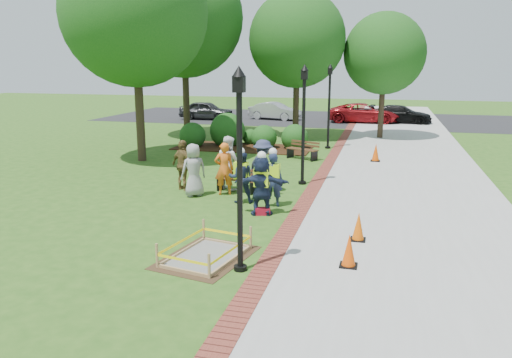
% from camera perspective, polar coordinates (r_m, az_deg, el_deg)
% --- Properties ---
extents(ground, '(100.00, 100.00, 0.00)m').
position_cam_1_polar(ground, '(13.83, -3.27, -5.02)').
color(ground, '#285116').
rests_on(ground, ground).
extents(sidewalk, '(6.00, 60.00, 0.02)m').
position_cam_1_polar(sidewalk, '(22.93, 16.67, 1.79)').
color(sidewalk, '#9E9E99').
rests_on(sidewalk, ground).
extents(brick_edging, '(0.50, 60.00, 0.03)m').
position_cam_1_polar(brick_edging, '(23.02, 8.57, 2.26)').
color(brick_edging, maroon).
rests_on(brick_edging, ground).
extents(mulch_bed, '(7.00, 3.00, 0.05)m').
position_cam_1_polar(mulch_bed, '(25.86, -1.48, 3.60)').
color(mulch_bed, '#381E0F').
rests_on(mulch_bed, ground).
extents(parking_lot, '(36.00, 12.00, 0.01)m').
position_cam_1_polar(parking_lot, '(39.94, 8.73, 6.82)').
color(parking_lot, black).
rests_on(parking_lot, ground).
extents(wet_concrete_pad, '(2.11, 2.59, 0.55)m').
position_cam_1_polar(wet_concrete_pad, '(11.40, -5.71, -7.85)').
color(wet_concrete_pad, '#47331E').
rests_on(wet_concrete_pad, ground).
extents(bench_near, '(1.49, 0.72, 0.77)m').
position_cam_1_polar(bench_near, '(17.05, -2.20, -0.63)').
color(bench_near, brown).
rests_on(bench_near, ground).
extents(bench_far, '(1.58, 1.07, 0.82)m').
position_cam_1_polar(bench_far, '(22.88, 5.30, 2.91)').
color(bench_far, '#50371B').
rests_on(bench_far, ground).
extents(cone_front, '(0.38, 0.38, 0.75)m').
position_cam_1_polar(cone_front, '(11.00, 10.58, -8.12)').
color(cone_front, black).
rests_on(cone_front, ground).
extents(cone_back, '(0.37, 0.37, 0.73)m').
position_cam_1_polar(cone_back, '(12.61, 11.63, -5.42)').
color(cone_back, black).
rests_on(cone_back, ground).
extents(cone_far, '(0.41, 0.41, 0.81)m').
position_cam_1_polar(cone_far, '(22.84, 13.52, 2.91)').
color(cone_far, black).
rests_on(cone_far, ground).
extents(toolbox, '(0.47, 0.34, 0.21)m').
position_cam_1_polar(toolbox, '(14.49, 0.77, -3.70)').
color(toolbox, '#AD0D26').
rests_on(toolbox, ground).
extents(lamp_near, '(0.28, 0.28, 4.26)m').
position_cam_1_polar(lamp_near, '(10.08, -1.89, 2.69)').
color(lamp_near, black).
rests_on(lamp_near, ground).
extents(lamp_mid, '(0.28, 0.28, 4.26)m').
position_cam_1_polar(lamp_mid, '(17.82, 5.46, 7.21)').
color(lamp_mid, black).
rests_on(lamp_mid, ground).
extents(lamp_far, '(0.28, 0.28, 4.26)m').
position_cam_1_polar(lamp_far, '(25.72, 8.37, 8.94)').
color(lamp_far, black).
rests_on(lamp_far, ground).
extents(tree_left, '(6.24, 6.24, 9.48)m').
position_cam_1_polar(tree_left, '(22.82, -13.72, 17.93)').
color(tree_left, '#3D2D1E').
rests_on(tree_left, ground).
extents(tree_back, '(5.41, 5.41, 8.30)m').
position_cam_1_polar(tree_back, '(29.09, 4.73, 15.61)').
color(tree_back, '#3D2D1E').
rests_on(tree_back, ground).
extents(tree_right, '(4.61, 4.61, 7.12)m').
position_cam_1_polar(tree_right, '(30.00, 14.47, 13.71)').
color(tree_right, '#3D2D1E').
rests_on(tree_right, ground).
extents(tree_far, '(6.72, 6.72, 10.15)m').
position_cam_1_polar(tree_far, '(29.85, -8.27, 17.77)').
color(tree_far, '#3D2D1E').
rests_on(tree_far, ground).
extents(shrub_a, '(1.38, 1.38, 1.38)m').
position_cam_1_polar(shrub_a, '(26.44, -7.24, 3.67)').
color(shrub_a, '#144614').
rests_on(shrub_a, ground).
extents(shrub_b, '(1.87, 1.87, 1.87)m').
position_cam_1_polar(shrub_b, '(26.74, -3.26, 3.86)').
color(shrub_b, '#144614').
rests_on(shrub_b, ground).
extents(shrub_c, '(1.31, 1.31, 1.31)m').
position_cam_1_polar(shrub_c, '(25.70, 0.92, 3.50)').
color(shrub_c, '#144614').
rests_on(shrub_c, ground).
extents(shrub_d, '(1.38, 1.38, 1.38)m').
position_cam_1_polar(shrub_d, '(25.63, 4.42, 3.44)').
color(shrub_d, '#144614').
rests_on(shrub_d, ground).
extents(shrub_e, '(0.88, 0.88, 0.88)m').
position_cam_1_polar(shrub_e, '(27.13, -0.59, 4.02)').
color(shrub_e, '#144614').
rests_on(shrub_e, ground).
extents(casual_person_a, '(0.66, 0.64, 1.75)m').
position_cam_1_polar(casual_person_a, '(16.46, -7.14, 1.01)').
color(casual_person_a, gray).
rests_on(casual_person_a, ground).
extents(casual_person_b, '(0.66, 0.56, 1.75)m').
position_cam_1_polar(casual_person_b, '(16.57, -3.66, 1.18)').
color(casual_person_b, orange).
rests_on(casual_person_b, ground).
extents(casual_person_c, '(0.70, 0.68, 1.87)m').
position_cam_1_polar(casual_person_c, '(17.26, -3.13, 1.86)').
color(casual_person_c, white).
rests_on(casual_person_c, ground).
extents(casual_person_d, '(0.66, 0.57, 1.74)m').
position_cam_1_polar(casual_person_d, '(17.30, -8.33, 1.55)').
color(casual_person_d, brown).
rests_on(casual_person_d, ground).
extents(casual_person_e, '(0.69, 0.60, 1.81)m').
position_cam_1_polar(casual_person_e, '(16.79, 0.80, 1.46)').
color(casual_person_e, '#2C324D').
rests_on(casual_person_e, ground).
extents(hivis_worker_a, '(0.61, 0.46, 1.87)m').
position_cam_1_polar(hivis_worker_a, '(14.29, 0.65, -0.52)').
color(hivis_worker_a, '#181B3F').
rests_on(hivis_worker_a, ground).
extents(hivis_worker_b, '(0.58, 0.42, 1.82)m').
position_cam_1_polar(hivis_worker_b, '(15.16, 1.92, 0.18)').
color(hivis_worker_b, '#192242').
rests_on(hivis_worker_b, ground).
extents(hivis_worker_c, '(0.59, 0.47, 1.76)m').
position_cam_1_polar(hivis_worker_c, '(15.56, -1.72, 0.43)').
color(hivis_worker_c, '#16223A').
rests_on(hivis_worker_c, ground).
extents(parked_car_a, '(2.06, 4.72, 1.54)m').
position_cam_1_polar(parked_car_a, '(39.22, -5.67, 6.78)').
color(parked_car_a, '#262628').
rests_on(parked_car_a, ground).
extents(parked_car_b, '(2.86, 4.72, 1.44)m').
position_cam_1_polar(parked_car_b, '(38.99, 2.14, 6.80)').
color(parked_car_b, '#ACABB1').
rests_on(parked_car_b, ground).
extents(parked_car_c, '(2.23, 4.79, 1.54)m').
position_cam_1_polar(parked_car_c, '(37.88, 12.18, 6.33)').
color(parked_car_c, maroon).
rests_on(parked_car_c, ground).
extents(parked_car_d, '(2.32, 4.46, 1.40)m').
position_cam_1_polar(parked_car_d, '(38.26, 16.12, 6.18)').
color(parked_car_d, black).
rests_on(parked_car_d, ground).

